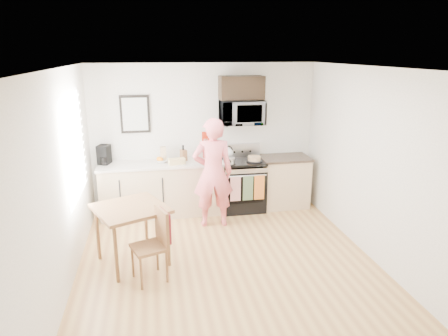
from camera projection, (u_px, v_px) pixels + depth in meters
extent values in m
plane|color=#A4703F|center=(229.00, 266.00, 5.38)|extent=(4.60, 4.60, 0.00)
cube|color=beige|center=(205.00, 137.00, 7.19)|extent=(4.00, 0.04, 2.60)
cube|color=beige|center=(292.00, 268.00, 2.85)|extent=(4.00, 0.04, 2.60)
cube|color=beige|center=(62.00, 183.00, 4.67)|extent=(0.04, 4.60, 2.60)
cube|color=beige|center=(375.00, 166.00, 5.37)|extent=(0.04, 4.60, 2.60)
cube|color=white|center=(230.00, 68.00, 4.65)|extent=(4.00, 4.60, 0.04)
cube|color=silver|center=(73.00, 147.00, 5.36)|extent=(0.02, 1.40, 1.50)
cube|color=white|center=(74.00, 147.00, 5.36)|extent=(0.01, 1.30, 1.40)
cube|color=tan|center=(162.00, 190.00, 7.00)|extent=(2.10, 0.60, 0.90)
cube|color=silver|center=(161.00, 164.00, 6.87)|extent=(2.14, 0.64, 0.04)
cube|color=tan|center=(284.00, 182.00, 7.39)|extent=(0.84, 0.60, 0.90)
cube|color=black|center=(285.00, 158.00, 7.26)|extent=(0.88, 0.64, 0.04)
cube|color=black|center=(242.00, 189.00, 7.25)|extent=(0.76, 0.65, 0.77)
cube|color=black|center=(246.00, 191.00, 6.93)|extent=(0.61, 0.02, 0.45)
cube|color=#B7B8BC|center=(246.00, 173.00, 6.84)|extent=(0.74, 0.02, 0.14)
cylinder|color=#B7B8BC|center=(247.00, 176.00, 6.81)|extent=(0.68, 0.02, 0.02)
cube|color=black|center=(242.00, 161.00, 7.10)|extent=(0.76, 0.65, 0.04)
cube|color=#B7B8BC|center=(239.00, 150.00, 7.32)|extent=(0.76, 0.08, 0.24)
cube|color=white|center=(236.00, 189.00, 6.83)|extent=(0.18, 0.02, 0.44)
cube|color=#53714B|center=(248.00, 188.00, 6.87)|extent=(0.18, 0.02, 0.44)
cube|color=#C4611D|center=(259.00, 187.00, 6.90)|extent=(0.18, 0.02, 0.44)
imported|color=#B7B8BC|center=(242.00, 112.00, 6.96)|extent=(0.76, 0.51, 0.42)
cube|color=black|center=(241.00, 88.00, 6.88)|extent=(0.76, 0.35, 0.40)
cube|color=black|center=(135.00, 114.00, 6.83)|extent=(0.50, 0.03, 0.65)
cube|color=silver|center=(135.00, 114.00, 6.81)|extent=(0.42, 0.01, 0.56)
cube|color=red|center=(207.00, 137.00, 7.18)|extent=(0.20, 0.02, 0.20)
imported|color=#D63B40|center=(213.00, 173.00, 6.42)|extent=(0.67, 0.45, 1.80)
cube|color=brown|center=(130.00, 208.00, 5.27)|extent=(0.87, 0.87, 0.04)
cylinder|color=brown|center=(116.00, 254.00, 4.91)|extent=(0.05, 0.05, 0.77)
cylinder|color=brown|center=(168.00, 239.00, 5.30)|extent=(0.05, 0.05, 0.77)
cylinder|color=brown|center=(98.00, 233.00, 5.47)|extent=(0.05, 0.05, 0.77)
cylinder|color=brown|center=(146.00, 221.00, 5.86)|extent=(0.05, 0.05, 0.77)
cube|color=brown|center=(149.00, 248.00, 4.95)|extent=(0.50, 0.50, 0.04)
cube|color=brown|center=(162.00, 226.00, 4.97)|extent=(0.17, 0.38, 0.47)
cube|color=#5B0F1E|center=(164.00, 225.00, 4.98)|extent=(0.17, 0.35, 0.39)
cylinder|color=brown|center=(141.00, 274.00, 4.80)|extent=(0.03, 0.03, 0.43)
cylinder|color=brown|center=(167.00, 267.00, 4.96)|extent=(0.03, 0.03, 0.43)
cylinder|color=brown|center=(133.00, 262.00, 5.07)|extent=(0.03, 0.03, 0.43)
cylinder|color=brown|center=(157.00, 255.00, 5.23)|extent=(0.03, 0.03, 0.43)
cube|color=brown|center=(184.00, 155.00, 6.99)|extent=(0.13, 0.15, 0.19)
cylinder|color=red|center=(206.00, 154.00, 7.19)|extent=(0.12, 0.12, 0.14)
imported|color=white|center=(162.00, 161.00, 6.89)|extent=(0.22, 0.22, 0.05)
cube|color=tan|center=(163.00, 154.00, 6.94)|extent=(0.10, 0.10, 0.25)
cube|color=black|center=(104.00, 154.00, 6.77)|extent=(0.24, 0.27, 0.32)
cylinder|color=black|center=(104.00, 161.00, 6.70)|extent=(0.12, 0.12, 0.12)
cube|color=tan|center=(177.00, 161.00, 6.77)|extent=(0.29, 0.18, 0.10)
cylinder|color=black|center=(254.00, 161.00, 7.02)|extent=(0.27, 0.27, 0.01)
cylinder|color=tan|center=(254.00, 158.00, 7.01)|extent=(0.23, 0.23, 0.07)
sphere|color=white|center=(229.00, 153.00, 7.24)|extent=(0.17, 0.17, 0.17)
cone|color=white|center=(229.00, 148.00, 7.21)|extent=(0.05, 0.05, 0.05)
torus|color=black|center=(229.00, 150.00, 7.22)|extent=(0.15, 0.02, 0.15)
cylinder|color=#B7B8BC|center=(229.00, 161.00, 6.86)|extent=(0.21, 0.21, 0.10)
cylinder|color=black|center=(230.00, 161.00, 6.70)|extent=(0.04, 0.19, 0.02)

